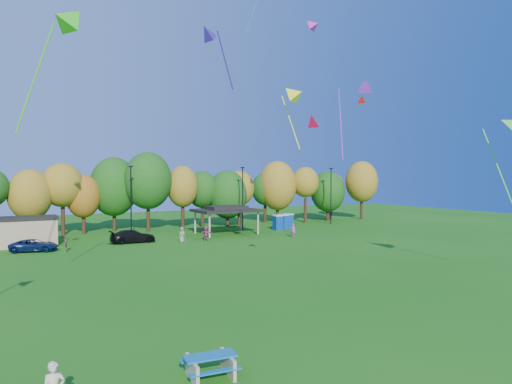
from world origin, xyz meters
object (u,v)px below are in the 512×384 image
porta_potties (283,222)px  picnic_table (210,364)px  car_d (133,236)px  car_c (34,245)px

porta_potties → picnic_table: porta_potties is taller
car_d → porta_potties: bearing=-80.9°
picnic_table → car_c: size_ratio=0.47×
picnic_table → car_d: bearing=86.3°
porta_potties → car_d: (-22.75, -3.27, -0.35)m
porta_potties → car_c: 33.51m
porta_potties → picnic_table: bearing=-125.4°
porta_potties → car_c: (-33.18, -4.63, -0.46)m
porta_potties → car_d: 22.98m
car_c → car_d: car_d is taller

